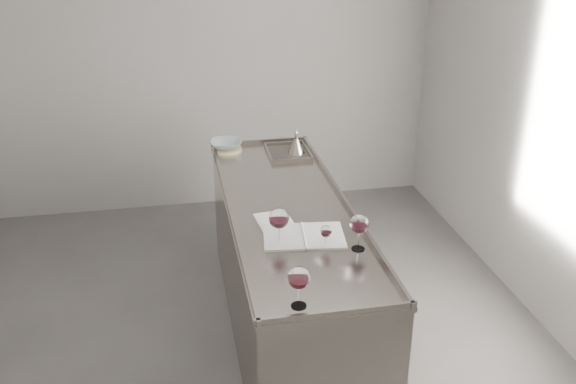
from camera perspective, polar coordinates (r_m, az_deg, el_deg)
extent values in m
cube|color=#504D4B|center=(4.22, -6.12, -15.35)|extent=(4.50, 5.00, 0.02)
cube|color=#9B9996|center=(5.91, -9.01, 11.49)|extent=(4.50, 0.02, 2.80)
cube|color=gray|center=(4.24, 0.01, -7.17)|extent=(0.75, 2.40, 0.92)
cube|color=gray|center=(4.02, 0.01, -1.43)|extent=(0.77, 2.42, 0.02)
cube|color=gray|center=(3.00, 4.38, -10.66)|extent=(0.77, 0.02, 0.03)
cube|color=gray|center=(5.09, -2.53, 4.50)|extent=(0.77, 0.02, 0.03)
cube|color=gray|center=(3.96, -5.18, -1.53)|extent=(0.02, 2.42, 0.03)
cube|color=gray|center=(4.09, 5.04, -0.69)|extent=(0.02, 2.42, 0.03)
cube|color=#595654|center=(4.88, -0.01, 3.37)|extent=(0.30, 0.38, 0.01)
cylinder|color=white|center=(3.58, -0.79, -4.65)|extent=(0.08, 0.08, 0.00)
cylinder|color=white|center=(3.55, -0.80, -3.86)|extent=(0.01, 0.01, 0.11)
ellipsoid|color=white|center=(3.50, -0.80, -2.35)|extent=(0.11, 0.11, 0.12)
cylinder|color=#360714|center=(3.51, -0.80, -2.72)|extent=(0.08, 0.08, 0.03)
cylinder|color=white|center=(3.06, 0.96, -10.05)|extent=(0.07, 0.07, 0.00)
cylinder|color=white|center=(3.03, 0.96, -9.23)|extent=(0.01, 0.01, 0.10)
ellipsoid|color=white|center=(2.98, 0.98, -7.64)|extent=(0.11, 0.11, 0.11)
cylinder|color=#3D0810|center=(2.99, 0.97, -8.03)|extent=(0.08, 0.08, 0.02)
cylinder|color=white|center=(3.55, 6.24, -5.02)|extent=(0.07, 0.07, 0.00)
cylinder|color=white|center=(3.53, 6.28, -4.28)|extent=(0.01, 0.01, 0.10)
ellipsoid|color=white|center=(3.48, 6.35, -2.86)|extent=(0.11, 0.11, 0.11)
cylinder|color=#340713|center=(3.49, 6.34, -3.21)|extent=(0.08, 0.08, 0.02)
cylinder|color=white|center=(3.55, 3.35, -4.89)|extent=(0.05, 0.05, 0.00)
cylinder|color=white|center=(3.54, 3.37, -4.40)|extent=(0.01, 0.01, 0.07)
ellipsoid|color=white|center=(3.51, 3.39, -3.51)|extent=(0.07, 0.07, 0.07)
cylinder|color=#3B080F|center=(3.52, 3.38, -3.72)|extent=(0.05, 0.05, 0.01)
cube|color=silver|center=(3.64, -0.42, -4.01)|extent=(0.26, 0.34, 0.01)
cube|color=silver|center=(3.66, 3.24, -3.90)|extent=(0.26, 0.34, 0.01)
cylinder|color=white|center=(3.65, 1.42, -3.87)|extent=(0.05, 0.32, 0.01)
cube|color=silver|center=(3.82, -1.12, -2.70)|extent=(0.24, 0.31, 0.00)
cylinder|color=#CEBF85|center=(4.96, -5.48, 3.81)|extent=(0.30, 0.30, 0.02)
imported|color=#96ABAF|center=(4.95, -5.50, 4.24)|extent=(0.26, 0.26, 0.06)
cone|color=#ADA79A|center=(4.87, 0.74, 4.12)|extent=(0.13, 0.13, 0.11)
cylinder|color=#ADA79A|center=(4.85, 0.75, 4.92)|extent=(0.02, 0.02, 0.03)
cylinder|color=#965E29|center=(4.84, 0.75, 5.16)|extent=(0.03, 0.03, 0.01)
cone|color=#ADA79A|center=(4.83, 0.75, 5.45)|extent=(0.02, 0.02, 0.04)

